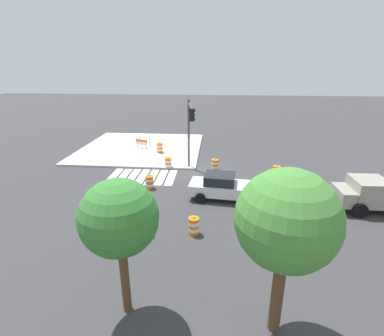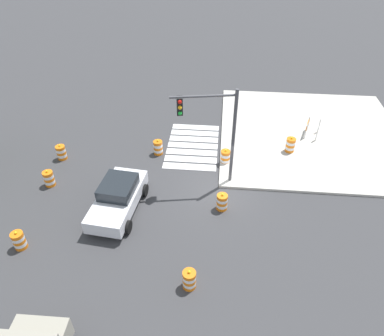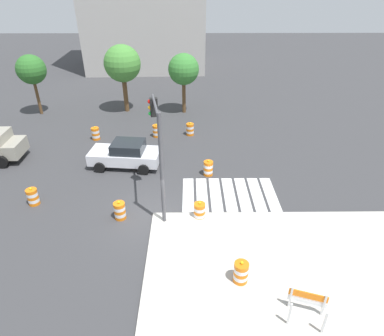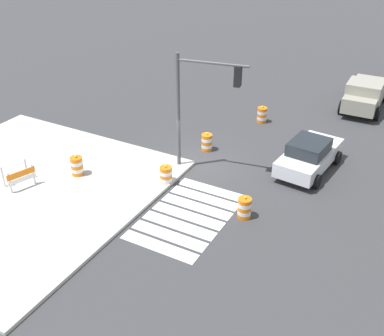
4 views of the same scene
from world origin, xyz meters
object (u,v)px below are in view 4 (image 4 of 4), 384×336
at_px(traffic_barrel_lane_center, 207,142).
at_px(construction_barricade, 20,176).
at_px(traffic_barrel_opposite_curb, 262,115).
at_px(traffic_barrel_on_sidewalk, 77,166).
at_px(traffic_barrel_near_corner, 244,208).
at_px(pickup_truck, 365,94).
at_px(traffic_light_pole, 202,94).
at_px(sports_car, 309,155).
at_px(traffic_barrel_median_near, 166,176).

bearing_deg(traffic_barrel_lane_center, construction_barricade, -36.75).
relative_size(traffic_barrel_opposite_curb, traffic_barrel_on_sidewalk, 1.00).
bearing_deg(traffic_barrel_on_sidewalk, traffic_barrel_near_corner, 95.77).
bearing_deg(traffic_barrel_lane_center, pickup_truck, 147.95).
bearing_deg(construction_barricade, traffic_light_pole, 130.97).
distance_m(sports_car, traffic_barrel_median_near, 6.92).
relative_size(sports_car, construction_barricade, 3.16).
height_order(traffic_barrel_opposite_curb, traffic_barrel_on_sidewalk, traffic_barrel_on_sidewalk).
height_order(traffic_barrel_median_near, construction_barricade, construction_barricade).
xyz_separation_m(sports_car, traffic_barrel_lane_center, (0.52, -5.22, -0.36)).
bearing_deg(traffic_barrel_lane_center, traffic_barrel_median_near, -1.39).
xyz_separation_m(traffic_barrel_near_corner, traffic_barrel_median_near, (-0.64, -4.15, 0.00)).
bearing_deg(traffic_barrel_on_sidewalk, sports_car, 122.33).
relative_size(traffic_barrel_median_near, construction_barricade, 0.72).
relative_size(sports_car, traffic_barrel_median_near, 4.38).
bearing_deg(pickup_truck, traffic_light_pole, -24.55).
bearing_deg(traffic_light_pole, pickup_truck, 155.45).
height_order(traffic_barrel_on_sidewalk, traffic_light_pole, traffic_light_pole).
distance_m(traffic_barrel_median_near, construction_barricade, 6.49).
distance_m(traffic_barrel_opposite_curb, traffic_light_pole, 7.56).
distance_m(traffic_barrel_lane_center, traffic_barrel_on_sidewalk, 6.72).
bearing_deg(pickup_truck, sports_car, -5.01).
bearing_deg(construction_barricade, traffic_barrel_median_near, 122.92).
height_order(traffic_barrel_near_corner, traffic_barrel_on_sidewalk, traffic_barrel_on_sidewalk).
distance_m(traffic_barrel_median_near, traffic_barrel_on_sidewalk, 4.23).
height_order(traffic_barrel_near_corner, traffic_barrel_median_near, same).
height_order(traffic_barrel_median_near, traffic_barrel_lane_center, same).
distance_m(pickup_truck, traffic_barrel_lane_center, 11.35).
distance_m(pickup_truck, traffic_barrel_median_near, 14.83).
distance_m(traffic_barrel_median_near, traffic_barrel_opposite_curb, 8.71).
bearing_deg(pickup_truck, traffic_barrel_on_sidewalk, -33.95).
relative_size(sports_car, pickup_truck, 0.86).
height_order(sports_car, traffic_barrel_on_sidewalk, sports_car).
distance_m(sports_car, traffic_barrel_lane_center, 5.26).
xyz_separation_m(traffic_barrel_opposite_curb, construction_barricade, (12.14, -6.75, 0.27)).
bearing_deg(traffic_barrel_opposite_curb, traffic_light_pole, -4.15).
relative_size(traffic_barrel_near_corner, traffic_barrel_lane_center, 1.00).
xyz_separation_m(traffic_barrel_near_corner, traffic_barrel_opposite_curb, (-9.26, -2.85, 0.00)).
xyz_separation_m(pickup_truck, traffic_barrel_near_corner, (14.15, -1.96, -0.52)).
distance_m(traffic_barrel_near_corner, traffic_light_pole, 5.44).
xyz_separation_m(traffic_barrel_lane_center, traffic_barrel_opposite_curb, (-4.72, 1.21, 0.00)).
bearing_deg(sports_car, traffic_barrel_opposite_curb, -136.35).
xyz_separation_m(traffic_barrel_opposite_curb, traffic_barrel_on_sidewalk, (10.08, -5.27, 0.15)).
bearing_deg(sports_car, traffic_light_pole, -60.96).
distance_m(traffic_barrel_on_sidewalk, traffic_light_pole, 6.72).
height_order(pickup_truck, construction_barricade, pickup_truck).
height_order(traffic_barrel_median_near, traffic_light_pole, traffic_light_pole).
bearing_deg(construction_barricade, sports_car, 126.41).
relative_size(sports_car, traffic_light_pole, 0.81).
bearing_deg(traffic_barrel_lane_center, traffic_barrel_near_corner, 41.83).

